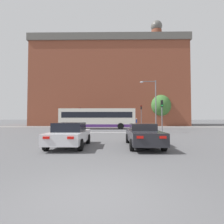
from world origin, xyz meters
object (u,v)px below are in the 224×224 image
(car_saloon_left, at_px, (70,134))
(street_lamp_junction, at_px, (153,99))
(traffic_light_near_right, at_px, (162,111))
(pedestrian_waiting, at_px, (100,122))
(traffic_light_far_left, at_px, (80,114))
(bus_crossing_lead, at_px, (97,118))
(traffic_light_far_right, at_px, (141,112))
(car_roadster_right, at_px, (143,135))
(pedestrian_walking_east, at_px, (136,122))

(car_saloon_left, bearing_deg, street_lamp_junction, 60.82)
(traffic_light_near_right, height_order, pedestrian_waiting, traffic_light_near_right)
(traffic_light_near_right, bearing_deg, traffic_light_far_left, 134.01)
(traffic_light_near_right, relative_size, street_lamp_junction, 0.54)
(traffic_light_far_left, distance_m, street_lamp_junction, 15.31)
(bus_crossing_lead, xyz_separation_m, street_lamp_junction, (8.42, -2.68, 2.73))
(traffic_light_far_right, bearing_deg, pedestrian_waiting, -177.44)
(traffic_light_far_left, distance_m, pedestrian_waiting, 4.37)
(car_saloon_left, relative_size, car_roadster_right, 0.88)
(traffic_light_near_right, bearing_deg, car_saloon_left, -128.72)
(traffic_light_near_right, xyz_separation_m, street_lamp_junction, (-0.11, 4.39, 1.84))
(car_saloon_left, xyz_separation_m, bus_crossing_lead, (-0.04, 17.67, 1.02))
(car_roadster_right, bearing_deg, traffic_light_far_right, 81.55)
(street_lamp_junction, distance_m, pedestrian_waiting, 12.56)
(bus_crossing_lead, xyz_separation_m, traffic_light_far_right, (8.06, 6.25, 1.12))
(bus_crossing_lead, bearing_deg, traffic_light_far_right, 127.78)
(traffic_light_far_left, distance_m, traffic_light_far_right, 12.14)
(bus_crossing_lead, bearing_deg, street_lamp_junction, 72.34)
(car_roadster_right, distance_m, traffic_light_far_left, 25.05)
(car_saloon_left, relative_size, traffic_light_near_right, 1.11)
(car_saloon_left, relative_size, pedestrian_walking_east, 2.46)
(car_saloon_left, bearing_deg, traffic_light_far_right, 71.49)
(car_saloon_left, bearing_deg, traffic_light_near_right, 51.32)
(car_roadster_right, height_order, pedestrian_waiting, pedestrian_waiting)
(car_roadster_right, distance_m, street_lamp_junction, 15.75)
(traffic_light_near_right, height_order, traffic_light_far_left, traffic_light_near_right)
(street_lamp_junction, relative_size, pedestrian_walking_east, 4.13)
(car_saloon_left, height_order, bus_crossing_lead, bus_crossing_lead)
(street_lamp_junction, bearing_deg, traffic_light_far_right, 92.31)
(car_saloon_left, relative_size, traffic_light_far_right, 1.01)
(street_lamp_junction, xyz_separation_m, pedestrian_walking_east, (-1.31, 8.85, -3.45))
(car_roadster_right, distance_m, bus_crossing_lead, 18.08)
(traffic_light_near_right, relative_size, traffic_light_far_left, 1.02)
(traffic_light_near_right, bearing_deg, bus_crossing_lead, 140.35)
(traffic_light_near_right, height_order, pedestrian_walking_east, traffic_light_near_right)
(bus_crossing_lead, relative_size, street_lamp_junction, 1.65)
(street_lamp_junction, bearing_deg, pedestrian_walking_east, 98.45)
(traffic_light_far_left, relative_size, pedestrian_walking_east, 2.18)
(traffic_light_near_right, height_order, street_lamp_junction, street_lamp_junction)
(car_saloon_left, bearing_deg, pedestrian_waiting, 90.23)
(car_saloon_left, xyz_separation_m, street_lamp_junction, (8.38, 14.99, 3.74))
(bus_crossing_lead, xyz_separation_m, traffic_light_far_left, (-4.07, 5.98, 0.84))
(pedestrian_waiting, xyz_separation_m, pedestrian_walking_east, (7.15, 0.28, 0.13))
(car_saloon_left, height_order, traffic_light_far_left, traffic_light_far_left)
(street_lamp_junction, relative_size, pedestrian_waiting, 4.62)
(car_saloon_left, relative_size, street_lamp_junction, 0.59)
(bus_crossing_lead, relative_size, traffic_light_far_left, 3.13)
(car_roadster_right, height_order, traffic_light_near_right, traffic_light_near_right)
(traffic_light_far_left, bearing_deg, pedestrian_waiting, -1.28)
(car_saloon_left, bearing_deg, bus_crossing_lead, 90.16)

